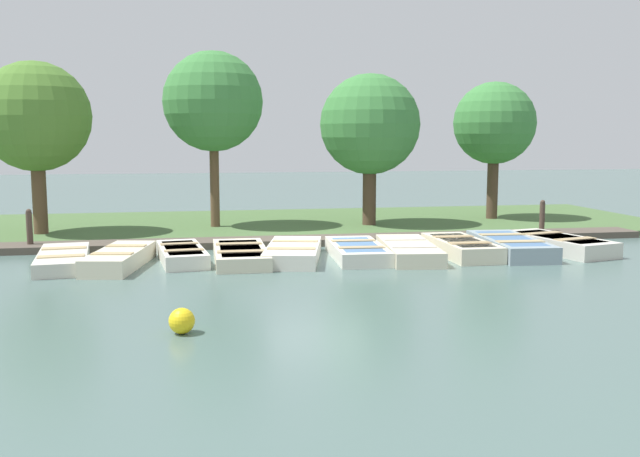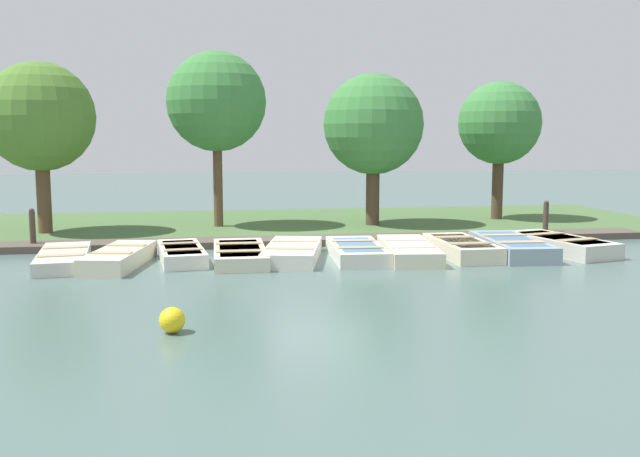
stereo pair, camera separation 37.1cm
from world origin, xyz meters
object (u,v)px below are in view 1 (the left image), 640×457
rowboat_0 (63,259)px  park_tree_far_left (35,118)px  park_tree_center (370,125)px  rowboat_7 (461,247)px  rowboat_3 (240,254)px  mooring_post_far (542,218)px  rowboat_1 (120,258)px  buoy (182,321)px  park_tree_right (494,124)px  park_tree_left (213,102)px  mooring_post_near (30,230)px  rowboat_6 (409,250)px  rowboat_2 (182,254)px  rowboat_9 (558,244)px  rowboat_4 (293,252)px  rowboat_5 (357,251)px  rowboat_8 (510,246)px

rowboat_0 → park_tree_far_left: (-4.64, -1.36, 3.27)m
park_tree_center → rowboat_7: bearing=10.9°
rowboat_3 → mooring_post_far: size_ratio=2.88×
rowboat_1 → buoy: size_ratio=7.84×
park_tree_center → park_tree_right: size_ratio=1.03×
buoy → park_tree_left: size_ratio=0.07×
park_tree_left → park_tree_far_left: bearing=-81.8°
mooring_post_near → park_tree_left: park_tree_left is taller
rowboat_0 → park_tree_far_left: size_ratio=0.64×
rowboat_6 → rowboat_1: bearing=-83.2°
park_tree_center → mooring_post_near: bearing=-74.7°
rowboat_1 → rowboat_2: size_ratio=1.10×
rowboat_9 → rowboat_4: bearing=-104.1°
rowboat_7 → park_tree_far_left: bearing=-114.4°
rowboat_1 → rowboat_2: bearing=119.1°
rowboat_0 → mooring_post_near: (-2.34, -1.18, 0.39)m
rowboat_7 → mooring_post_near: bearing=-103.7°
rowboat_0 → rowboat_5: rowboat_5 is taller
rowboat_1 → mooring_post_far: 11.94m
buoy → park_tree_right: size_ratio=0.08×
park_tree_far_left → mooring_post_near: bearing=4.4°
rowboat_7 → buoy: rowboat_7 is taller
park_tree_left → park_tree_right: (-0.52, 9.30, -0.62)m
rowboat_7 → mooring_post_far: bearing=126.7°
rowboat_4 → rowboat_8: size_ratio=0.97×
rowboat_8 → buoy: size_ratio=8.50×
rowboat_1 → park_tree_right: (-6.23, 11.64, 3.12)m
rowboat_0 → rowboat_3: (0.11, 3.99, 0.01)m
rowboat_3 → rowboat_2: bearing=-98.3°
park_tree_left → rowboat_0: bearing=-34.0°
rowboat_0 → rowboat_2: (-0.11, 2.64, 0.01)m
rowboat_5 → rowboat_9: 5.26m
buoy → park_tree_center: bearing=152.9°
rowboat_8 → mooring_post_near: mooring_post_near is taller
rowboat_7 → rowboat_8: bearing=89.8°
rowboat_6 → park_tree_far_left: (-4.98, -9.40, 3.25)m
rowboat_2 → buoy: size_ratio=7.14×
mooring_post_near → park_tree_far_left: (-2.30, -0.18, 2.89)m
rowboat_9 → park_tree_center: size_ratio=0.67×
rowboat_4 → mooring_post_near: 6.90m
park_tree_far_left → park_tree_center: park_tree_far_left is taller
rowboat_1 → rowboat_8: rowboat_8 is taller
rowboat_5 → buoy: bearing=-31.1°
rowboat_9 → mooring_post_near: bearing=-114.5°
rowboat_1 → mooring_post_far: mooring_post_far is taller
mooring_post_far → park_tree_right: size_ratio=0.23×
rowboat_5 → rowboat_8: size_ratio=0.90×
rowboat_3 → mooring_post_far: 9.25m
rowboat_6 → park_tree_right: 8.50m
rowboat_4 → buoy: (6.04, -2.55, 0.01)m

